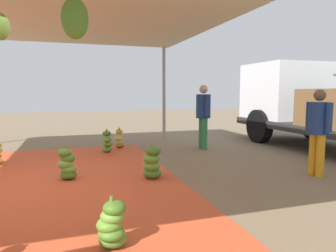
{
  "coord_description": "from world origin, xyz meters",
  "views": [
    {
      "loc": [
        5.28,
        0.47,
        1.52
      ],
      "look_at": [
        0.42,
        2.06,
        0.95
      ],
      "focal_mm": 32.68,
      "sensor_mm": 36.0,
      "label": 1
    }
  ],
  "objects": [
    {
      "name": "tent_canopy",
      "position": [
        0.02,
        -0.09,
        2.87
      ],
      "size": [
        8.0,
        7.0,
        2.96
      ],
      "color": "#9EA0A5",
      "rests_on": "ground"
    },
    {
      "name": "worker_1",
      "position": [
        -2.17,
        3.89,
        1.0
      ],
      "size": [
        0.63,
        0.38,
        1.72
      ],
      "color": "#337A4C",
      "rests_on": "ground"
    },
    {
      "name": "ground_plane",
      "position": [
        0.0,
        3.0,
        0.0
      ],
      "size": [
        40.0,
        40.0,
        0.0
      ],
      "primitive_type": "plane",
      "color": "#7F6B51"
    },
    {
      "name": "banana_bunch_8",
      "position": [
        0.19,
        1.83,
        0.28
      ],
      "size": [
        0.46,
        0.46,
        0.61
      ],
      "color": "#477523",
      "rests_on": "tarp_orange"
    },
    {
      "name": "banana_bunch_10",
      "position": [
        2.42,
        0.83,
        0.23
      ],
      "size": [
        0.35,
        0.38,
        0.52
      ],
      "color": "#518428",
      "rests_on": "tarp_orange"
    },
    {
      "name": "banana_bunch_9",
      "position": [
        -2.97,
        1.76,
        0.24
      ],
      "size": [
        0.32,
        0.33,
        0.56
      ],
      "color": "#996628",
      "rests_on": "tarp_orange"
    },
    {
      "name": "banana_bunch_2",
      "position": [
        -2.47,
        1.37,
        0.26
      ],
      "size": [
        0.35,
        0.32,
        0.59
      ],
      "color": "#518428",
      "rests_on": "tarp_orange"
    },
    {
      "name": "tarp_orange",
      "position": [
        0.0,
        0.0,
        0.01
      ],
      "size": [
        6.64,
        4.54,
        0.01
      ],
      "primitive_type": "cube",
      "color": "#D1512D",
      "rests_on": "ground"
    },
    {
      "name": "banana_bunch_5",
      "position": [
        -0.21,
        0.41,
        0.26
      ],
      "size": [
        0.33,
        0.38,
        0.58
      ],
      "color": "#477523",
      "rests_on": "tarp_orange"
    },
    {
      "name": "worker_0",
      "position": [
        0.92,
        4.74,
        0.92
      ],
      "size": [
        0.58,
        0.35,
        1.57
      ],
      "color": "orange",
      "rests_on": "ground"
    }
  ]
}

